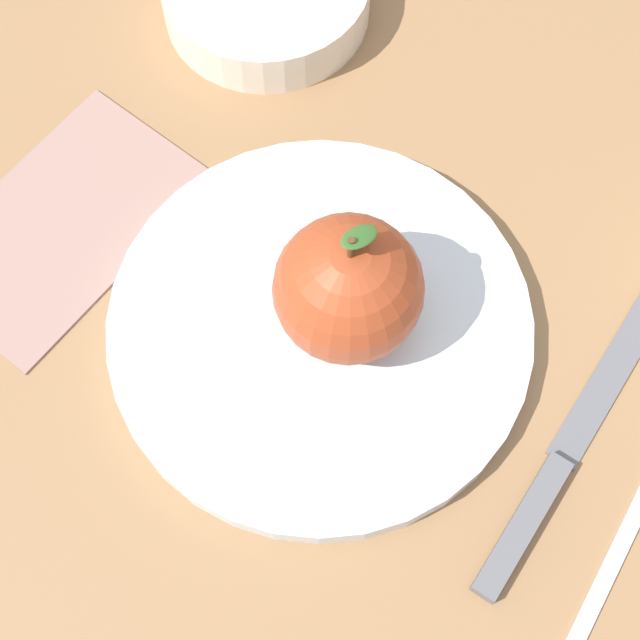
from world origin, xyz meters
name	(u,v)px	position (x,y,z in m)	size (l,w,h in m)	color
ground_plane	(352,323)	(0.00, 0.00, 0.00)	(2.40, 2.40, 0.00)	olive
dinner_plate	(320,327)	(-0.02, 0.01, 0.01)	(0.24, 0.24, 0.02)	silver
apple	(353,294)	(-0.01, 0.00, 0.06)	(0.08, 0.08, 0.10)	#9E3D1E
knife	(558,465)	(0.02, -0.14, 0.00)	(0.21, 0.06, 0.01)	#59595E
linen_napkin	(63,223)	(-0.08, 0.17, 0.00)	(0.10, 0.17, 0.00)	gray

